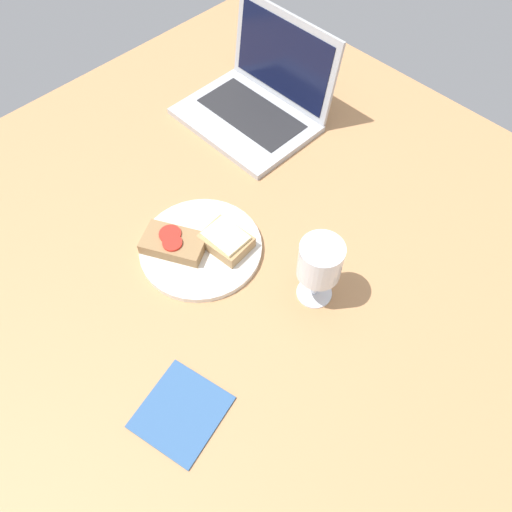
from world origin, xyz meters
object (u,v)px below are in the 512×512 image
Objects in this scene: plate at (201,248)px; sandwich_with_cheese at (226,240)px; wine_glass at (320,263)px; laptop at (258,98)px; sandwich_with_tomato at (174,243)px; napkin at (181,412)px.

plate is 2.46× the size of sandwich_with_cheese.
wine_glass is at bearing 20.69° from plate.
sandwich_with_cheese is 0.32× the size of laptop.
sandwich_with_tomato is at bearing -66.90° from laptop.
napkin is at bearing -37.87° from sandwich_with_tomato.
laptop is (-23.50, 32.10, 1.63)cm from sandwich_with_cheese.
plate is at bearing -132.11° from sandwich_with_cheese.
sandwich_with_tomato is 0.94× the size of wine_glass.
plate is 31.53cm from napkin.
napkin is (21.52, -23.03, -0.42)cm from plate.
sandwich_with_cheese is 0.71× the size of sandwich_with_tomato.
sandwich_with_tomato is (-6.67, -7.37, -0.21)cm from sandwich_with_cheese.
sandwich_with_tomato is at bearing -132.14° from sandwich_with_cheese.
plate is 1.73× the size of sandwich_with_tomato.
sandwich_with_cheese is 20.48cm from wine_glass.
laptop is (-16.83, 39.47, 1.85)cm from sandwich_with_tomato.
sandwich_with_cheese reaches higher than plate.
sandwich_with_cheese reaches higher than sandwich_with_tomato.
sandwich_with_cheese is (3.32, 3.68, 2.17)cm from plate.
sandwich_with_cheese is 0.66× the size of wine_glass.
napkin is (41.70, -58.81, -4.22)cm from laptop.
sandwich_with_tomato is at bearing -154.65° from wine_glass.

